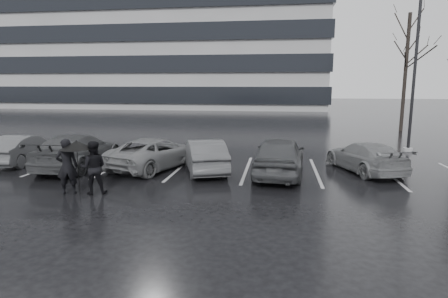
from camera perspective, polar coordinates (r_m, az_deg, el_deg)
ground at (r=13.16m, az=-0.08°, el=-5.48°), size 160.00×160.00×0.00m
office_building at (r=65.97m, az=-13.85°, el=19.13°), size 61.00×26.00×29.00m
car_main at (r=14.51m, az=8.45°, el=-1.06°), size 2.14×4.57×1.51m
car_west_a at (r=15.06m, az=-2.98°, el=-0.96°), size 2.62×4.22×1.31m
car_west_b at (r=15.90m, az=-10.43°, el=-0.60°), size 3.55×5.03×1.28m
car_west_c at (r=16.84m, az=-21.33°, el=-0.27°), size 2.01×4.92×1.43m
car_west_d at (r=18.89m, az=-28.27°, el=0.02°), size 1.54×3.92×1.27m
car_east at (r=16.04m, az=20.69°, el=-1.12°), size 2.99×4.47×1.20m
pedestrian_left at (r=12.93m, az=-22.80°, el=-2.45°), size 0.77×0.64×1.80m
pedestrian_right at (r=12.67m, az=-19.30°, el=-2.68°), size 0.99×0.86×1.71m
umbrella at (r=12.67m, az=-21.56°, el=0.58°), size 1.03×1.03×1.75m
lamp_post at (r=21.52m, az=27.02°, el=10.08°), size 0.47×0.47×8.63m
stall_stripes at (r=15.68m, az=-1.66°, el=-2.96°), size 19.72×5.00×0.00m
tree_north at (r=30.95m, az=25.91°, el=10.36°), size 0.26×0.26×8.50m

